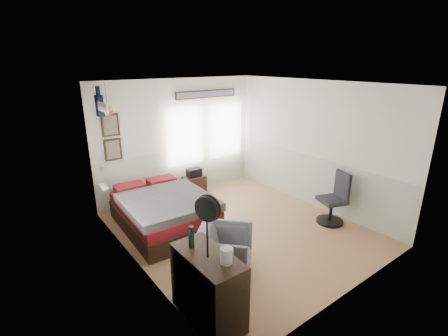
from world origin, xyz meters
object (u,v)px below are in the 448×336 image
(dresser, at_px, (208,287))
(bed, at_px, (164,211))
(nightstand, at_px, (194,186))
(armchair, at_px, (225,251))
(task_chair, at_px, (334,203))

(dresser, bearing_deg, bed, 75.40)
(dresser, bearing_deg, nightstand, 60.55)
(bed, distance_m, armchair, 1.83)
(dresser, relative_size, task_chair, 0.96)
(bed, relative_size, nightstand, 4.60)
(bed, bearing_deg, dresser, -101.90)
(nightstand, xyz_separation_m, task_chair, (1.46, -2.82, 0.19))
(armchair, xyz_separation_m, task_chair, (2.68, -0.01, 0.06))
(bed, distance_m, task_chair, 3.32)
(armchair, bearing_deg, dresser, 177.46)
(nightstand, bearing_deg, armchair, -120.84)
(task_chair, bearing_deg, dresser, -150.42)
(armchair, xyz_separation_m, nightstand, (1.22, 2.81, -0.12))
(armchair, distance_m, nightstand, 3.07)
(bed, height_order, task_chair, task_chair)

